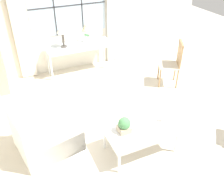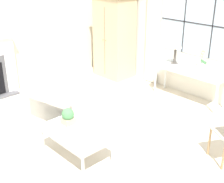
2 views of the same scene
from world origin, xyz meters
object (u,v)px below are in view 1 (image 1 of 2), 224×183
at_px(potted_plant_small, 124,125).
at_px(console_table, 78,47).
at_px(table_lamp, 62,30).
at_px(side_chair_wooden, 174,61).
at_px(pillar_candle, 163,118).
at_px(armchair_upholstered, 45,135).
at_px(coffee_table, 141,131).
at_px(potted_orchid, 85,35).

bearing_deg(potted_plant_small, console_table, 85.50).
bearing_deg(table_lamp, side_chair_wooden, -34.26).
relative_size(console_table, pillar_candle, 12.36).
xyz_separation_m(table_lamp, potted_plant_small, (0.13, -2.88, -0.58)).
relative_size(console_table, armchair_upholstered, 1.47).
bearing_deg(side_chair_wooden, potted_plant_small, -143.45).
distance_m(side_chair_wooden, coffee_table, 2.29).
relative_size(armchair_upholstered, pillar_candle, 8.42).
distance_m(table_lamp, potted_plant_small, 2.94).
distance_m(table_lamp, coffee_table, 3.06).
relative_size(potted_orchid, side_chair_wooden, 0.41).
distance_m(table_lamp, potted_orchid, 0.63).
height_order(console_table, side_chair_wooden, side_chair_wooden).
xyz_separation_m(console_table, armchair_upholstered, (-1.33, -2.32, -0.39)).
bearing_deg(console_table, side_chair_wooden, -40.42).
bearing_deg(console_table, pillar_candle, -81.46).
xyz_separation_m(side_chair_wooden, potted_plant_small, (-1.96, -1.45, -0.02)).
xyz_separation_m(console_table, coffee_table, (0.03, -2.99, -0.26)).
xyz_separation_m(potted_orchid, pillar_candle, (0.23, -3.02, -0.41)).
bearing_deg(pillar_candle, console_table, 98.54).
distance_m(coffee_table, pillar_candle, 0.43).
height_order(armchair_upholstered, potted_plant_small, armchair_upholstered).
distance_m(table_lamp, armchair_upholstered, 2.62).
bearing_deg(coffee_table, side_chair_wooden, 41.76).
distance_m(potted_orchid, armchair_upholstered, 2.91).
bearing_deg(potted_orchid, pillar_candle, -85.59).
bearing_deg(table_lamp, coffee_table, -82.46).
xyz_separation_m(table_lamp, armchair_upholstered, (-0.98, -2.27, -0.89)).
relative_size(side_chair_wooden, potted_plant_small, 3.97).
bearing_deg(table_lamp, pillar_candle, -74.57).
distance_m(side_chair_wooden, potted_plant_small, 2.44).
distance_m(table_lamp, side_chair_wooden, 2.59).
distance_m(table_lamp, pillar_candle, 3.09).
distance_m(console_table, side_chair_wooden, 2.27).
height_order(coffee_table, pillar_candle, pillar_candle).
bearing_deg(coffee_table, console_table, 90.60).
bearing_deg(pillar_candle, coffee_table, -175.55).
relative_size(table_lamp, side_chair_wooden, 0.52).
relative_size(console_table, potted_plant_small, 6.02).
distance_m(armchair_upholstered, pillar_candle, 1.90).
distance_m(console_table, armchair_upholstered, 2.70).
xyz_separation_m(console_table, potted_orchid, (0.21, 0.06, 0.25)).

